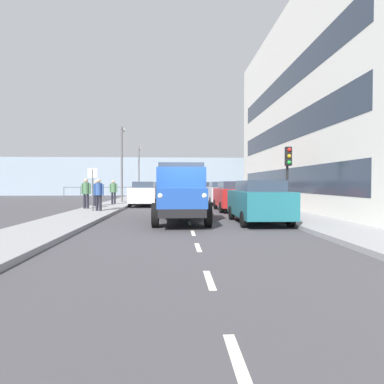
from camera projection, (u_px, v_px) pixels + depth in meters
The scene contains 22 objects.
ground_plane at pixel (184, 209), 20.82m from camera, with size 80.00×80.00×0.00m, color #423F44.
sidewalk_left at pixel (261, 207), 21.07m from camera, with size 2.42×39.82×0.15m, color gray.
sidewalk_right at pixel (106, 208), 20.57m from camera, with size 2.42×39.82×0.15m, color gray.
road_centreline_markings at pixel (185, 210), 19.94m from camera, with size 0.12×35.75×0.01m.
building_terrace at pixel (330, 112), 20.89m from camera, with size 6.32×22.72×12.37m.
sea_horizon at pixel (180, 177), 43.63m from camera, with size 80.00×0.80×5.00m, color #8C9EAD.
seawall_railing at pixel (180, 189), 40.08m from camera, with size 28.08×0.08×1.20m.
truck_vintage_blue at pixel (181, 194), 13.27m from camera, with size 2.17×5.64×2.43m.
car_teal_kerbside_near at pixel (258, 201), 13.20m from camera, with size 1.92×4.22×1.72m.
car_red_kerbside_1 at pixel (233, 196), 19.06m from camera, with size 1.92×4.25×1.72m.
car_silver_kerbside_2 at pixel (220, 193), 24.79m from camera, with size 1.82×4.47×1.72m.
car_maroon_kerbside_3 at pixel (211, 191), 30.87m from camera, with size 1.86×3.90×1.72m.
car_white_oppositeside_0 at pixel (144, 193), 23.16m from camera, with size 1.84×4.38×1.72m.
car_navy_oppositeside_1 at pixel (151, 191), 29.09m from camera, with size 1.97×4.41×1.72m.
pedestrian_near_railing at pixel (99, 192), 17.36m from camera, with size 0.53×0.34×1.70m.
pedestrian_couple_b at pixel (86, 191), 18.90m from camera, with size 0.53×0.34×1.74m.
pedestrian_strolling at pixel (96, 191), 21.01m from camera, with size 0.53×0.34×1.64m.
pedestrian_by_lamp at pixel (113, 190), 22.97m from camera, with size 0.53×0.34×1.70m.
traffic_light_near at pixel (288, 165), 15.68m from camera, with size 0.28×0.41×3.20m.
lamp_post_promenade at pixel (122, 157), 25.77m from camera, with size 0.32×1.14×5.88m.
lamp_post_far at pixel (139, 166), 38.25m from camera, with size 0.32×1.14×5.66m.
street_sign at pixel (93, 182), 17.33m from camera, with size 0.50×0.07×2.25m.
Camera 1 is at (0.56, 12.23, 1.62)m, focal length 30.66 mm.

